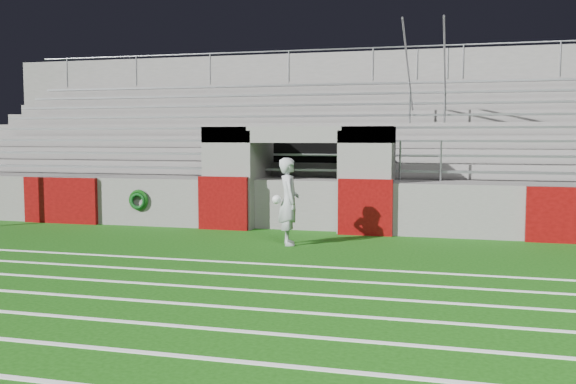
# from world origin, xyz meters

# --- Properties ---
(ground) EXTENTS (90.00, 90.00, 0.00)m
(ground) POSITION_xyz_m (0.00, 0.00, 0.00)
(ground) COLOR #13460B
(ground) RESTS_ON ground
(field_markings) EXTENTS (28.00, 8.09, 0.01)m
(field_markings) POSITION_xyz_m (0.00, -5.00, 0.01)
(field_markings) COLOR white
(field_markings) RESTS_ON ground
(stadium_structure) EXTENTS (26.00, 8.48, 5.42)m
(stadium_structure) POSITION_xyz_m (0.00, 7.97, 1.49)
(stadium_structure) COLOR #62605D
(stadium_structure) RESTS_ON ground
(goalkeeper_with_ball) EXTENTS (0.68, 0.81, 1.90)m
(goalkeeper_with_ball) POSITION_xyz_m (0.37, 1.20, 0.95)
(goalkeeper_with_ball) COLOR #A0A5A9
(goalkeeper_with_ball) RESTS_ON ground
(hose_coil) EXTENTS (0.56, 0.14, 0.56)m
(hose_coil) POSITION_xyz_m (-4.16, 2.93, 0.69)
(hose_coil) COLOR #0C3D0C
(hose_coil) RESTS_ON ground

